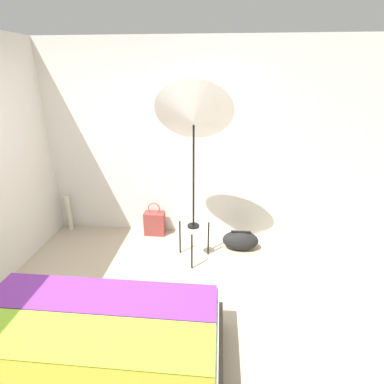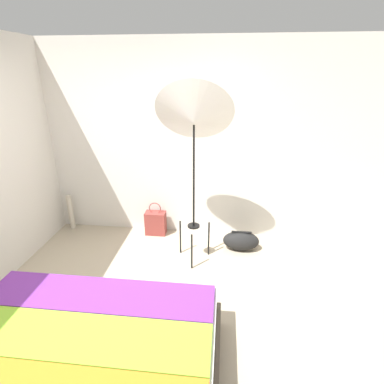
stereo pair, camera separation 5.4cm
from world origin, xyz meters
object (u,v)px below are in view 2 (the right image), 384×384
object	(u,v)px
duffel_bag	(241,241)
photo_umbrella	(194,118)
paper_roll	(71,212)
tote_bag	(156,223)

from	to	relation	value
duffel_bag	photo_umbrella	bearing A→B (deg)	-155.41
photo_umbrella	duffel_bag	distance (m)	1.74
paper_roll	duffel_bag	bearing A→B (deg)	-7.14
photo_umbrella	tote_bag	bearing A→B (deg)	137.34
tote_bag	paper_roll	xyz separation A→B (m)	(-1.28, 0.02, 0.09)
paper_roll	tote_bag	bearing A→B (deg)	-1.11
tote_bag	paper_roll	size ratio (longest dim) A/B	0.92
photo_umbrella	duffel_bag	world-z (taller)	photo_umbrella
tote_bag	duffel_bag	world-z (taller)	tote_bag
tote_bag	paper_roll	bearing A→B (deg)	178.89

